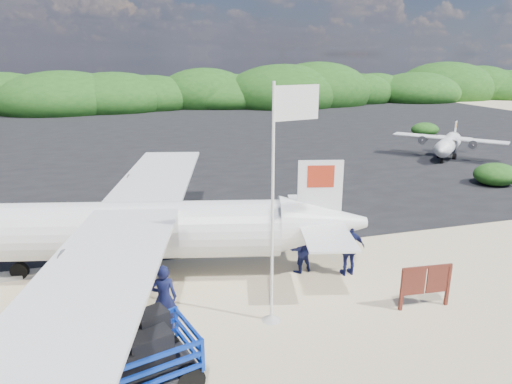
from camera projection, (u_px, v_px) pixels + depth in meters
ground at (289, 323)px, 12.59m from camera, size 160.00×160.00×0.00m
asphalt_apron at (174, 138)px, 40.22m from camera, size 90.00×50.00×0.04m
vegetation_band at (155, 108)px, 63.25m from camera, size 124.00×8.00×4.40m
flagpole at (271, 320)px, 12.73m from camera, size 1.38×0.78×6.51m
signboard at (423, 307)px, 13.38m from camera, size 1.67×0.28×1.37m
crew_a at (164, 298)px, 12.04m from camera, size 0.75×0.55×1.89m
crew_b at (300, 249)px, 15.36m from camera, size 0.92×0.78×1.66m
crew_c at (349, 248)px, 15.13m from camera, size 1.10×0.46×1.88m
aircraft_large at (402, 156)px, 33.16m from camera, size 19.90×19.90×4.97m
aircraft_small at (23, 143)px, 38.10m from camera, size 8.88×8.88×2.26m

